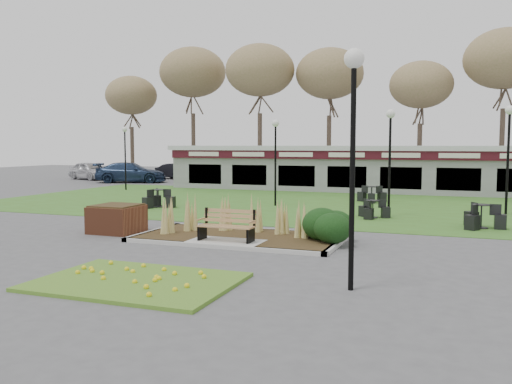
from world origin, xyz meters
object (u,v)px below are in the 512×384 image
(brick_planter, at_px, (117,218))
(bistro_set_c, at_px, (372,197))
(park_bench, at_px, (227,225))
(car_black, at_px, (178,171))
(car_silver, at_px, (89,171))
(lamp_post_far_left, at_px, (125,144))
(bistro_set_d, at_px, (481,220))
(car_blue, at_px, (131,173))
(lamp_post_mid_right, at_px, (390,139))
(bistro_set_a, at_px, (158,201))
(bistro_set_b, at_px, (373,212))
(food_pavilion, at_px, (351,168))
(lamp_post_mid_left, at_px, (275,143))
(lamp_post_far_right, at_px, (509,135))
(lamp_post_near_right, at_px, (353,116))

(brick_planter, bearing_deg, bistro_set_c, 62.39)
(park_bench, distance_m, car_black, 31.31)
(car_silver, bearing_deg, brick_planter, -119.64)
(lamp_post_far_left, bearing_deg, bistro_set_c, -7.21)
(lamp_post_far_left, bearing_deg, bistro_set_d, -24.30)
(car_blue, bearing_deg, park_bench, -160.88)
(lamp_post_mid_right, bearing_deg, bistro_set_a, -177.60)
(lamp_post_mid_right, bearing_deg, car_silver, 149.93)
(bistro_set_d, xyz_separation_m, car_silver, (-30.25, 17.60, 0.47))
(car_black, bearing_deg, bistro_set_b, -125.80)
(park_bench, distance_m, food_pavilion, 19.73)
(brick_planter, relative_size, lamp_post_mid_left, 0.36)
(brick_planter, bearing_deg, lamp_post_mid_left, 75.14)
(lamp_post_far_right, bearing_deg, lamp_post_far_left, 167.30)
(food_pavilion, distance_m, lamp_post_mid_left, 9.85)
(bistro_set_b, xyz_separation_m, bistro_set_c, (-0.95, 6.10, 0.03))
(food_pavilion, height_order, bistro_set_b, food_pavilion)
(brick_planter, height_order, lamp_post_far_left, lamp_post_far_left)
(bistro_set_a, height_order, car_black, car_black)
(lamp_post_near_right, bearing_deg, car_black, 124.10)
(bistro_set_a, distance_m, car_black, 21.36)
(car_blue, bearing_deg, lamp_post_near_right, -159.14)
(bistro_set_b, height_order, bistro_set_d, bistro_set_d)
(lamp_post_mid_right, bearing_deg, car_black, 136.89)
(lamp_post_mid_left, xyz_separation_m, lamp_post_far_left, (-12.10, 5.33, -0.02))
(lamp_post_mid_left, xyz_separation_m, bistro_set_b, (5.09, -2.82, -2.77))
(bistro_set_a, bearing_deg, lamp_post_far_left, 132.05)
(lamp_post_near_right, bearing_deg, bistro_set_b, 96.12)
(bistro_set_b, bearing_deg, lamp_post_mid_right, 50.80)
(bistro_set_a, xyz_separation_m, bistro_set_b, (10.04, -0.23, -0.04))
(food_pavilion, relative_size, lamp_post_mid_left, 5.91)
(lamp_post_near_right, height_order, lamp_post_far_right, lamp_post_near_right)
(brick_planter, xyz_separation_m, bistro_set_a, (-2.45, 6.83, -0.18))
(bistro_set_c, bearing_deg, car_blue, 157.59)
(lamp_post_mid_left, relative_size, bistro_set_b, 3.12)
(lamp_post_mid_left, bearing_deg, food_pavilion, 78.74)
(park_bench, relative_size, bistro_set_a, 1.08)
(park_bench, height_order, car_black, car_black)
(brick_planter, bearing_deg, car_black, 114.53)
(food_pavilion, bearing_deg, brick_planter, -103.06)
(bistro_set_b, distance_m, bistro_set_c, 6.17)
(lamp_post_mid_right, bearing_deg, bistro_set_c, 105.42)
(lamp_post_near_right, distance_m, car_black, 36.94)
(bistro_set_d, bearing_deg, car_silver, 149.80)
(lamp_post_near_right, xyz_separation_m, lamp_post_far_left, (-18.38, 19.25, -0.53))
(lamp_post_mid_left, xyz_separation_m, car_blue, (-15.80, 11.49, -2.24))
(food_pavilion, distance_m, car_blue, 17.82)
(lamp_post_far_right, relative_size, car_black, 1.12)
(lamp_post_far_right, height_order, lamp_post_far_left, lamp_post_far_right)
(lamp_post_far_right, distance_m, car_blue, 28.44)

